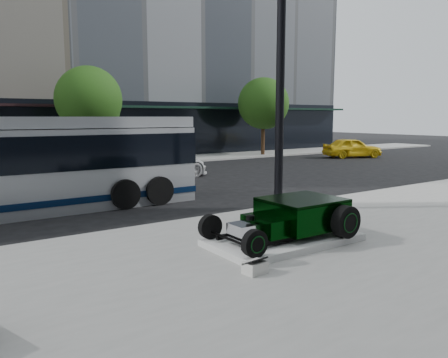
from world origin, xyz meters
TOP-DOWN VIEW (x-y plane):
  - ground at (0.00, 0.00)m, footprint 120.00×120.00m
  - sidewalk_far at (0.00, 14.00)m, footprint 70.00×4.00m
  - street_trees at (1.15, 13.07)m, footprint 29.80×3.80m
  - display_plinth at (-0.56, -5.33)m, footprint 3.40×1.80m
  - hot_rod at (-0.23, -5.33)m, footprint 3.22×2.00m
  - info_plaque at (-2.29, -6.48)m, footprint 0.43×0.34m
  - lamppost at (1.76, -2.53)m, footprint 0.46×0.46m
  - white_sedan at (2.13, 6.53)m, footprint 5.21×2.45m
  - yellow_taxi at (18.54, 8.37)m, footprint 4.51×3.15m

SIDE VIEW (x-z plane):
  - ground at x=0.00m, z-range 0.00..0.00m
  - sidewalk_far at x=0.00m, z-range 0.00..0.12m
  - display_plinth at x=-0.56m, z-range 0.12..0.27m
  - info_plaque at x=-2.29m, z-range 0.09..0.40m
  - hot_rod at x=-0.23m, z-range 0.29..1.10m
  - yellow_taxi at x=18.54m, z-range 0.00..1.43m
  - white_sedan at x=2.13m, z-range 0.00..1.47m
  - street_trees at x=1.15m, z-range 0.92..6.62m
  - lamppost at x=1.76m, z-range -0.20..8.23m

